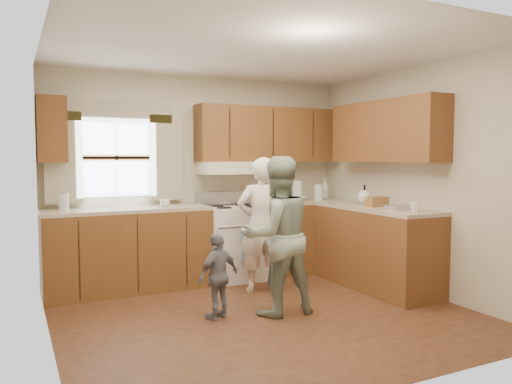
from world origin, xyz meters
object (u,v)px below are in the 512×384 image
stove (233,241)px  woman_left (261,225)px  child (218,276)px  woman_right (277,236)px

stove → woman_left: bearing=-86.4°
stove → child: 1.54m
stove → woman_right: size_ratio=0.71×
woman_left → woman_right: 0.82m
stove → woman_left: (0.04, -0.68, 0.29)m
stove → woman_right: woman_right is taller
stove → woman_right: (-0.19, -1.46, 0.29)m
stove → woman_left: size_ratio=0.71×
woman_right → child: 0.67m
woman_left → woman_right: woman_right is taller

